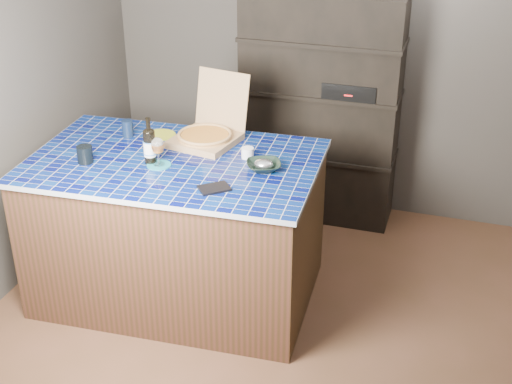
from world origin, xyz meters
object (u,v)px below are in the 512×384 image
(pizza_box, at_px, (207,134))
(dvd_case, at_px, (214,188))
(wine_glass, at_px, (158,146))
(mead_bottle, at_px, (150,145))
(bowl, at_px, (264,166))
(kitchen_island, at_px, (178,228))

(pizza_box, xyz_separation_m, dvd_case, (0.28, -0.63, -0.05))
(wine_glass, bearing_deg, pizza_box, 70.21)
(mead_bottle, distance_m, bowl, 0.71)
(kitchen_island, xyz_separation_m, bowl, (0.58, 0.03, 0.52))
(bowl, bearing_deg, kitchen_island, -176.77)
(pizza_box, height_order, wine_glass, pizza_box)
(wine_glass, distance_m, bowl, 0.66)
(dvd_case, distance_m, bowl, 0.39)
(kitchen_island, height_order, pizza_box, pizza_box)
(dvd_case, bearing_deg, pizza_box, 164.15)
(mead_bottle, bearing_deg, bowl, 8.92)
(pizza_box, bearing_deg, mead_bottle, -107.87)
(mead_bottle, xyz_separation_m, wine_glass, (0.07, -0.02, 0.01))
(dvd_case, height_order, bowl, bowl)
(kitchen_island, bearing_deg, mead_bottle, -150.03)
(kitchen_island, height_order, wine_glass, wine_glass)
(kitchen_island, xyz_separation_m, dvd_case, (0.38, -0.30, 0.50))
(kitchen_island, relative_size, mead_bottle, 6.26)
(wine_glass, height_order, dvd_case, wine_glass)
(dvd_case, bearing_deg, bowl, 109.17)
(dvd_case, relative_size, bowl, 0.83)
(pizza_box, relative_size, mead_bottle, 1.80)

